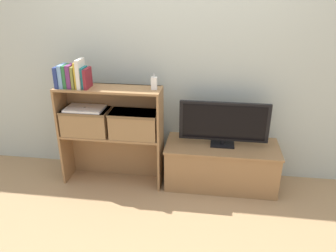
{
  "coord_description": "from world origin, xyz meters",
  "views": [
    {
      "loc": [
        0.38,
        -2.57,
        1.8
      ],
      "look_at": [
        0.0,
        0.14,
        0.62
      ],
      "focal_mm": 35.0,
      "sensor_mm": 36.0,
      "label": 1
    }
  ],
  "objects_px": {
    "book_forest": "(67,76)",
    "book_olive": "(75,77)",
    "book_mustard": "(78,75)",
    "book_ivory": "(81,74)",
    "book_navy": "(59,77)",
    "book_plum": "(71,76)",
    "tv": "(224,123)",
    "book_skyblue": "(63,76)",
    "laptop": "(85,108)",
    "tv_stand": "(221,165)",
    "book_teal": "(84,78)",
    "storage_basket_right": "(134,123)",
    "storage_basket_left": "(86,121)",
    "baby_monitor": "(154,83)",
    "book_maroon": "(88,78)"
  },
  "relations": [
    {
      "from": "book_skyblue",
      "to": "book_teal",
      "type": "xyz_separation_m",
      "value": [
        0.2,
        0.0,
        -0.01
      ]
    },
    {
      "from": "book_skyblue",
      "to": "book_forest",
      "type": "bearing_deg",
      "value": 0.0
    },
    {
      "from": "book_navy",
      "to": "book_plum",
      "type": "bearing_deg",
      "value": 0.0
    },
    {
      "from": "book_olive",
      "to": "storage_basket_right",
      "type": "bearing_deg",
      "value": 1.9
    },
    {
      "from": "tv_stand",
      "to": "book_teal",
      "type": "distance_m",
      "value": 1.51
    },
    {
      "from": "book_teal",
      "to": "book_navy",
      "type": "bearing_deg",
      "value": 180.0
    },
    {
      "from": "tv",
      "to": "book_mustard",
      "type": "height_order",
      "value": "book_mustard"
    },
    {
      "from": "tv",
      "to": "book_olive",
      "type": "height_order",
      "value": "book_olive"
    },
    {
      "from": "tv_stand",
      "to": "book_mustard",
      "type": "xyz_separation_m",
      "value": [
        -1.3,
        -0.12,
        0.87
      ]
    },
    {
      "from": "storage_basket_left",
      "to": "storage_basket_right",
      "type": "xyz_separation_m",
      "value": [
        0.46,
        0.0,
        0.0
      ]
    },
    {
      "from": "book_navy",
      "to": "laptop",
      "type": "relative_size",
      "value": 0.53
    },
    {
      "from": "book_mustard",
      "to": "book_ivory",
      "type": "xyz_separation_m",
      "value": [
        0.03,
        0.0,
        0.01
      ]
    },
    {
      "from": "book_skyblue",
      "to": "book_olive",
      "type": "relative_size",
      "value": 1.05
    },
    {
      "from": "laptop",
      "to": "book_navy",
      "type": "bearing_deg",
      "value": -175.22
    },
    {
      "from": "book_teal",
      "to": "tv",
      "type": "bearing_deg",
      "value": 5.32
    },
    {
      "from": "book_navy",
      "to": "book_teal",
      "type": "relative_size",
      "value": 1.0
    },
    {
      "from": "book_navy",
      "to": "storage_basket_left",
      "type": "height_order",
      "value": "book_navy"
    },
    {
      "from": "book_mustard",
      "to": "book_ivory",
      "type": "relative_size",
      "value": 0.91
    },
    {
      "from": "storage_basket_left",
      "to": "laptop",
      "type": "distance_m",
      "value": 0.12
    },
    {
      "from": "tv_stand",
      "to": "book_olive",
      "type": "bearing_deg",
      "value": -174.95
    },
    {
      "from": "book_olive",
      "to": "laptop",
      "type": "relative_size",
      "value": 0.55
    },
    {
      "from": "book_mustard",
      "to": "book_navy",
      "type": "bearing_deg",
      "value": 180.0
    },
    {
      "from": "book_plum",
      "to": "tv_stand",
      "type": "bearing_deg",
      "value": 4.91
    },
    {
      "from": "book_ivory",
      "to": "book_mustard",
      "type": "bearing_deg",
      "value": 180.0
    },
    {
      "from": "book_maroon",
      "to": "laptop",
      "type": "bearing_deg",
      "value": 164.61
    },
    {
      "from": "book_ivory",
      "to": "book_forest",
      "type": "bearing_deg",
      "value": 180.0
    },
    {
      "from": "book_forest",
      "to": "storage_basket_right",
      "type": "xyz_separation_m",
      "value": [
        0.59,
        0.02,
        -0.43
      ]
    },
    {
      "from": "tv",
      "to": "book_ivory",
      "type": "distance_m",
      "value": 1.35
    },
    {
      "from": "book_mustard",
      "to": "book_teal",
      "type": "height_order",
      "value": "book_mustard"
    },
    {
      "from": "book_teal",
      "to": "tv_stand",
      "type": "bearing_deg",
      "value": 5.4
    },
    {
      "from": "book_teal",
      "to": "baby_monitor",
      "type": "bearing_deg",
      "value": 2.97
    },
    {
      "from": "tv_stand",
      "to": "book_forest",
      "type": "height_order",
      "value": "book_forest"
    },
    {
      "from": "book_mustard",
      "to": "book_maroon",
      "type": "xyz_separation_m",
      "value": [
        0.09,
        0.0,
        -0.03
      ]
    },
    {
      "from": "tv",
      "to": "book_olive",
      "type": "bearing_deg",
      "value": -175.02
    },
    {
      "from": "book_mustard",
      "to": "storage_basket_right",
      "type": "bearing_deg",
      "value": 2.0
    },
    {
      "from": "book_skyblue",
      "to": "storage_basket_left",
      "type": "bearing_deg",
      "value": 5.9
    },
    {
      "from": "book_olive",
      "to": "laptop",
      "type": "distance_m",
      "value": 0.31
    },
    {
      "from": "book_skyblue",
      "to": "book_mustard",
      "type": "relative_size",
      "value": 0.88
    },
    {
      "from": "book_skyblue",
      "to": "book_forest",
      "type": "distance_m",
      "value": 0.04
    },
    {
      "from": "book_skyblue",
      "to": "book_maroon",
      "type": "height_order",
      "value": "book_skyblue"
    },
    {
      "from": "tv",
      "to": "book_plum",
      "type": "distance_m",
      "value": 1.43
    },
    {
      "from": "book_skyblue",
      "to": "book_plum",
      "type": "height_order",
      "value": "book_plum"
    },
    {
      "from": "book_teal",
      "to": "storage_basket_right",
      "type": "height_order",
      "value": "book_teal"
    },
    {
      "from": "book_olive",
      "to": "book_ivory",
      "type": "distance_m",
      "value": 0.06
    },
    {
      "from": "book_plum",
      "to": "book_forest",
      "type": "bearing_deg",
      "value": 180.0
    },
    {
      "from": "book_forest",
      "to": "book_olive",
      "type": "relative_size",
      "value": 1.04
    },
    {
      "from": "book_teal",
      "to": "storage_basket_left",
      "type": "height_order",
      "value": "book_teal"
    },
    {
      "from": "book_forest",
      "to": "storage_basket_left",
      "type": "xyz_separation_m",
      "value": [
        0.13,
        0.02,
        -0.43
      ]
    },
    {
      "from": "tv",
      "to": "book_plum",
      "type": "height_order",
      "value": "book_plum"
    },
    {
      "from": "book_skyblue",
      "to": "book_ivory",
      "type": "height_order",
      "value": "book_ivory"
    }
  ]
}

